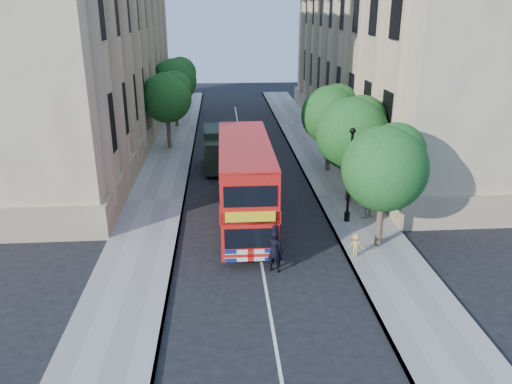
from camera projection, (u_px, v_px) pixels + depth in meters
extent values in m
plane|color=black|center=(265.00, 283.00, 21.25)|extent=(120.00, 120.00, 0.00)
cube|color=gray|center=(343.00, 195.00, 30.96)|extent=(3.50, 80.00, 0.12)
cube|color=gray|center=(156.00, 200.00, 30.19)|extent=(3.50, 80.00, 0.12)
cube|color=tan|center=(405.00, 33.00, 41.48)|extent=(12.00, 38.00, 18.00)
cube|color=tan|center=(66.00, 34.00, 39.63)|extent=(12.00, 38.00, 18.00)
cylinder|color=#473828|center=(380.00, 220.00, 23.94)|extent=(0.32, 0.32, 2.86)
sphere|color=#174316|center=(385.00, 169.00, 23.04)|extent=(4.00, 4.00, 4.00)
sphere|color=#174316|center=(396.00, 152.00, 23.22)|extent=(2.80, 2.80, 2.80)
sphere|color=#174316|center=(377.00, 160.00, 22.54)|extent=(2.60, 2.60, 2.60)
cylinder|color=#473828|center=(349.00, 179.00, 29.53)|extent=(0.32, 0.32, 2.99)
sphere|color=#174316|center=(352.00, 134.00, 28.58)|extent=(4.20, 4.20, 4.20)
sphere|color=#174316|center=(362.00, 121.00, 28.76)|extent=(2.94, 2.94, 2.94)
sphere|color=#174316|center=(345.00, 126.00, 28.08)|extent=(2.73, 2.73, 2.73)
cylinder|color=#473828|center=(328.00, 152.00, 35.15)|extent=(0.32, 0.32, 2.90)
sphere|color=#174316|center=(330.00, 115.00, 34.24)|extent=(4.00, 4.00, 4.00)
sphere|color=#174316|center=(338.00, 104.00, 34.42)|extent=(2.80, 2.80, 2.80)
sphere|color=#174316|center=(324.00, 108.00, 33.74)|extent=(2.60, 2.60, 2.60)
cylinder|color=#473828|center=(169.00, 131.00, 40.90)|extent=(0.32, 0.32, 2.99)
sphere|color=#174316|center=(167.00, 98.00, 39.95)|extent=(4.00, 4.00, 4.00)
sphere|color=#174316|center=(174.00, 88.00, 40.13)|extent=(2.80, 2.80, 2.80)
sphere|color=#174316|center=(159.00, 92.00, 39.45)|extent=(2.60, 2.60, 2.60)
cylinder|color=#473828|center=(176.00, 111.00, 48.35)|extent=(0.32, 0.32, 3.17)
sphere|color=#174316|center=(175.00, 81.00, 47.34)|extent=(4.20, 4.20, 4.20)
sphere|color=#174316|center=(181.00, 73.00, 47.51)|extent=(2.94, 2.94, 2.94)
sphere|color=#174316|center=(169.00, 75.00, 46.83)|extent=(2.73, 2.73, 2.73)
cylinder|color=black|center=(347.00, 216.00, 27.06)|extent=(0.30, 0.30, 0.50)
cylinder|color=black|center=(350.00, 177.00, 26.28)|extent=(0.14, 0.14, 5.00)
sphere|color=black|center=(353.00, 131.00, 25.41)|extent=(0.32, 0.32, 0.32)
cube|color=#BA120C|center=(245.00, 182.00, 25.94)|extent=(2.60, 9.79, 4.07)
cube|color=black|center=(245.00, 198.00, 26.26)|extent=(2.66, 9.17, 0.93)
cube|color=black|center=(245.00, 163.00, 25.57)|extent=(2.66, 9.17, 0.93)
cube|color=yellow|center=(250.00, 217.00, 21.32)|extent=(2.16, 0.09, 0.46)
cylinder|color=black|center=(224.00, 247.00, 23.33)|extent=(0.29, 1.03, 1.03)
cylinder|color=black|center=(273.00, 245.00, 23.48)|extent=(0.29, 1.03, 1.03)
cylinder|color=black|center=(223.00, 196.00, 29.59)|extent=(0.29, 1.03, 1.03)
cylinder|color=black|center=(262.00, 195.00, 29.74)|extent=(0.29, 1.03, 1.03)
cube|color=black|center=(221.00, 157.00, 34.17)|extent=(2.17, 1.97, 2.18)
cube|color=black|center=(221.00, 157.00, 33.26)|extent=(1.87, 0.20, 0.73)
cube|color=black|center=(219.00, 145.00, 36.22)|extent=(2.25, 3.42, 2.59)
cube|color=black|center=(220.00, 164.00, 36.08)|extent=(2.12, 5.07, 0.26)
cylinder|color=black|center=(208.00, 172.00, 34.31)|extent=(0.27, 0.84, 0.83)
cylinder|color=black|center=(235.00, 170.00, 34.52)|extent=(0.27, 0.84, 0.83)
cylinder|color=black|center=(206.00, 158.00, 37.49)|extent=(0.27, 0.84, 0.83)
cylinder|color=black|center=(231.00, 157.00, 37.71)|extent=(0.27, 0.84, 0.83)
imported|color=black|center=(275.00, 251.00, 21.87)|extent=(0.85, 0.72, 1.99)
imported|color=beige|center=(366.00, 202.00, 27.33)|extent=(1.05, 0.99, 1.73)
imported|color=orange|center=(381.00, 210.00, 27.06)|extent=(0.73, 0.37, 1.19)
imported|color=gold|center=(356.00, 245.00, 23.14)|extent=(0.77, 0.52, 1.10)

